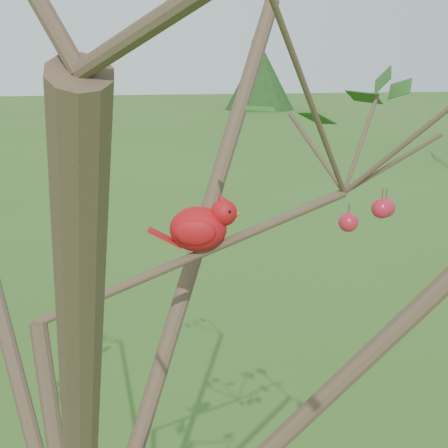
% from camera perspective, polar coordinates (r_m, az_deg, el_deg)
% --- Properties ---
extents(crabapple_tree, '(2.35, 2.05, 2.95)m').
position_cam_1_polar(crabapple_tree, '(1.11, -14.14, -2.98)').
color(crabapple_tree, '#422F23').
rests_on(crabapple_tree, ground).
extents(cardinal, '(0.18, 0.10, 0.13)m').
position_cam_1_polar(cardinal, '(1.20, -2.09, -0.25)').
color(cardinal, '#B30F14').
rests_on(cardinal, ground).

